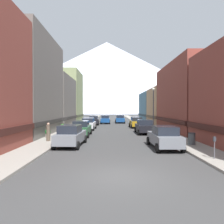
{
  "coord_description": "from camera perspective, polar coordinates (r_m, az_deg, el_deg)",
  "views": [
    {
      "loc": [
        -0.42,
        -9.21,
        3.13
      ],
      "look_at": [
        -0.18,
        33.25,
        2.47
      ],
      "focal_mm": 32.14,
      "sensor_mm": 36.0,
      "label": 1
    }
  ],
  "objects": [
    {
      "name": "potted_plant_1",
      "position": [
        25.73,
        16.51,
        -4.97
      ],
      "size": [
        0.53,
        0.53,
        0.79
      ],
      "color": "#4C4C51",
      "rests_on": "sidewalk_right"
    },
    {
      "name": "car_left_3",
      "position": [
        39.76,
        -5.2,
        -2.33
      ],
      "size": [
        2.22,
        4.47,
        1.78
      ],
      "color": "black",
      "rests_on": "ground"
    },
    {
      "name": "car_left_2",
      "position": [
        30.37,
        -6.72,
        -3.33
      ],
      "size": [
        2.14,
        4.43,
        1.78
      ],
      "color": "silver",
      "rests_on": "ground"
    },
    {
      "name": "ground_plane",
      "position": [
        9.74,
        2.3,
        -17.87
      ],
      "size": [
        400.0,
        400.0,
        0.0
      ],
      "primitive_type": "plane",
      "color": "#3B3B3B"
    },
    {
      "name": "car_driving_1",
      "position": [
        42.84,
        -1.9,
        -2.09
      ],
      "size": [
        2.06,
        4.4,
        1.78
      ],
      "color": "#19478C",
      "rests_on": "ground"
    },
    {
      "name": "storefront_left_3",
      "position": [
        47.61,
        -14.64,
        3.9
      ],
      "size": [
        9.64,
        9.55,
        11.67
      ],
      "color": "#8C9966",
      "rests_on": "ground"
    },
    {
      "name": "sidewalk_left",
      "position": [
        44.7,
        -7.83,
        -3.04
      ],
      "size": [
        2.5,
        100.0,
        0.15
      ],
      "primitive_type": "cube",
      "color": "gray",
      "rests_on": "ground"
    },
    {
      "name": "car_left_0",
      "position": [
        17.32,
        -11.65,
        -6.53
      ],
      "size": [
        2.25,
        4.49,
        1.78
      ],
      "color": "slate",
      "rests_on": "ground"
    },
    {
      "name": "streetlamp_right",
      "position": [
        27.76,
        11.69,
        2.64
      ],
      "size": [
        0.36,
        0.36,
        5.86
      ],
      "color": "black",
      "rests_on": "sidewalk_right"
    },
    {
      "name": "car_right_0",
      "position": [
        16.49,
        14.63,
        -6.91
      ],
      "size": [
        2.08,
        4.41,
        1.78
      ],
      "color": "slate",
      "rests_on": "ground"
    },
    {
      "name": "car_driving_0",
      "position": [
        44.43,
        2.29,
        -1.99
      ],
      "size": [
        2.06,
        4.4,
        1.78
      ],
      "color": "#19478C",
      "rests_on": "ground"
    },
    {
      "name": "storefront_right_1",
      "position": [
        30.04,
        22.33,
        3.51
      ],
      "size": [
        7.55,
        13.86,
        9.4
      ],
      "color": "brown",
      "rests_on": "ground"
    },
    {
      "name": "storefront_left_1",
      "position": [
        26.55,
        -24.85,
        6.41
      ],
      "size": [
        8.05,
        11.36,
        11.81
      ],
      "color": "#66605B",
      "rests_on": "ground"
    },
    {
      "name": "potted_plant_2",
      "position": [
        22.02,
        -17.79,
        -5.76
      ],
      "size": [
        0.58,
        0.58,
        0.88
      ],
      "color": "gray",
      "rests_on": "sidewalk_left"
    },
    {
      "name": "storefront_left_2",
      "position": [
        37.19,
        -17.41,
        2.57
      ],
      "size": [
        7.97,
        10.54,
        8.8
      ],
      "color": "#66605B",
      "rests_on": "ground"
    },
    {
      "name": "parking_meter_near",
      "position": [
        13.53,
        27.13,
        -8.21
      ],
      "size": [
        0.14,
        0.1,
        1.33
      ],
      "color": "#595960",
      "rests_on": "sidewalk_right"
    },
    {
      "name": "car_right_2",
      "position": [
        33.64,
        6.9,
        -2.92
      ],
      "size": [
        2.11,
        4.42,
        1.78
      ],
      "color": "#B28419",
      "rests_on": "ground"
    },
    {
      "name": "sidewalk_right",
      "position": [
        44.81,
        8.25,
        -3.03
      ],
      "size": [
        2.5,
        100.0,
        0.15
      ],
      "primitive_type": "cube",
      "color": "gray",
      "rests_on": "ground"
    },
    {
      "name": "storefront_right_3",
      "position": [
        52.07,
        12.53,
        1.25
      ],
      "size": [
        7.63,
        11.59,
        7.22
      ],
      "color": "slate",
      "rests_on": "ground"
    },
    {
      "name": "storefront_right_2",
      "position": [
        41.49,
        16.76,
        1.33
      ],
      "size": [
        8.83,
        9.83,
        7.23
      ],
      "color": "tan",
      "rests_on": "ground"
    },
    {
      "name": "trash_bin_right",
      "position": [
        18.18,
        21.72,
        -7.03
      ],
      "size": [
        0.59,
        0.59,
        0.98
      ],
      "color": "#4C5156",
      "rests_on": "sidewalk_right"
    },
    {
      "name": "car_right_1",
      "position": [
        25.67,
        9.17,
        -4.11
      ],
      "size": [
        2.08,
        4.41,
        1.78
      ],
      "color": "black",
      "rests_on": "ground"
    },
    {
      "name": "mountain_backdrop",
      "position": [
        272.69,
        -1.52,
        9.98
      ],
      "size": [
        311.84,
        311.84,
        92.37
      ],
      "primitive_type": "cone",
      "color": "silver",
      "rests_on": "ground"
    },
    {
      "name": "car_left_1",
      "position": [
        23.32,
        -8.68,
        -4.61
      ],
      "size": [
        2.07,
        4.4,
        1.78
      ],
      "color": "#265933",
      "rests_on": "ground"
    },
    {
      "name": "pedestrian_0",
      "position": [
        19.64,
        -17.67,
        -5.58
      ],
      "size": [
        0.36,
        0.36,
        1.69
      ],
      "color": "brown",
      "rests_on": "sidewalk_left"
    },
    {
      "name": "potted_plant_0",
      "position": [
        28.18,
        -13.86,
        -4.15
      ],
      "size": [
        0.62,
        0.62,
        0.95
      ],
      "color": "#4C4C51",
      "rests_on": "sidewalk_left"
    }
  ]
}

